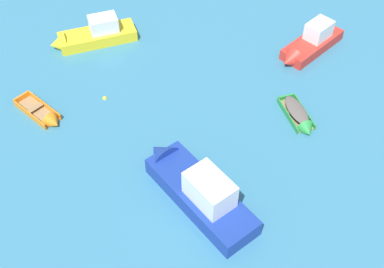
{
  "coord_description": "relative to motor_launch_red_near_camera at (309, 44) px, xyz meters",
  "views": [
    {
      "loc": [
        3.69,
        0.23,
        20.48
      ],
      "look_at": [
        0.0,
        18.67,
        0.15
      ],
      "focal_mm": 46.82,
      "sensor_mm": 36.0,
      "label": 1
    }
  ],
  "objects": [
    {
      "name": "mooring_buoy_outer_edge",
      "position": [
        -11.71,
        -6.97,
        -0.58
      ],
      "size": [
        0.28,
        0.28,
        0.28
      ],
      "primitive_type": "sphere",
      "color": "yellow",
      "rests_on": "ground_plane"
    },
    {
      "name": "rowboat_orange_midfield_right",
      "position": [
        -14.42,
        -9.31,
        -0.4
      ],
      "size": [
        3.53,
        2.68,
        1.02
      ],
      "color": "#99754C",
      "rests_on": "ground_plane"
    },
    {
      "name": "motor_launch_red_near_camera",
      "position": [
        0.0,
        0.0,
        0.0
      ],
      "size": [
        4.24,
        5.26,
        2.14
      ],
      "color": "red",
      "rests_on": "ground_plane"
    },
    {
      "name": "rowboat_green_distant_center",
      "position": [
        -0.2,
        -6.65,
        -0.31
      ],
      "size": [
        2.45,
        3.31,
        1.02
      ],
      "color": "#99754C",
      "rests_on": "ground_plane"
    },
    {
      "name": "motor_launch_deep_blue_back_row_center",
      "position": [
        -5.08,
        -12.87,
        0.19
      ],
      "size": [
        6.76,
        6.17,
        2.72
      ],
      "color": "navy",
      "rests_on": "ground_plane"
    },
    {
      "name": "motor_launch_yellow_cluster_inner",
      "position": [
        -14.23,
        -1.87,
        0.0
      ],
      "size": [
        5.66,
        4.24,
        2.09
      ],
      "color": "yellow",
      "rests_on": "ground_plane"
    }
  ]
}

